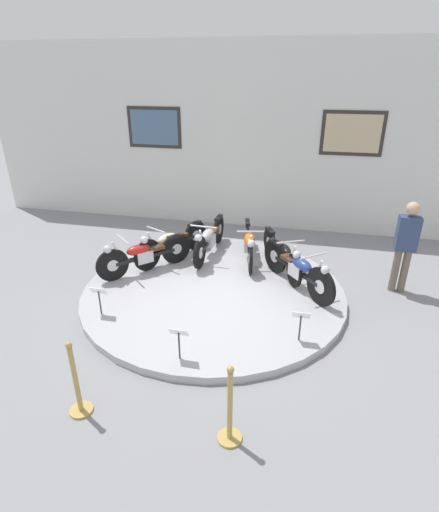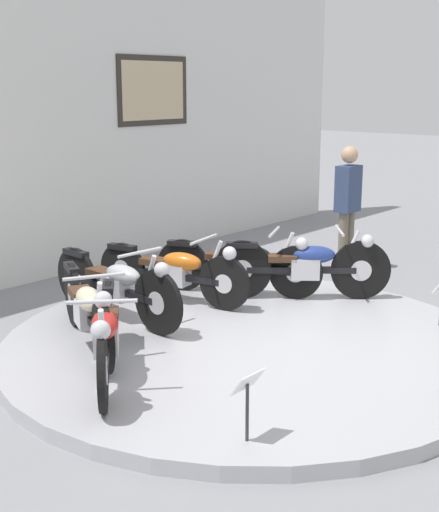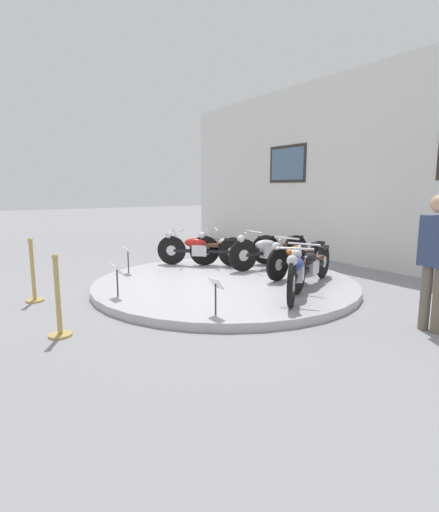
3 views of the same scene
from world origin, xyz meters
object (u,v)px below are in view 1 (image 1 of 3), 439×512
motorcycle_red (144,254)px  stanchion_post_right_of_entry (230,416)px  motorcycle_silver (209,238)px  visitor_standing (406,242)px  motorcycle_cream (171,242)px  info_placard_front_left (99,294)px  stanchion_post_left_of_entry (77,389)px  info_placard_front_centre (179,336)px  motorcycle_blue (298,268)px  motorcycle_orange (249,242)px  motorcycle_black (282,253)px  info_placard_front_right (301,319)px

motorcycle_red → stanchion_post_right_of_entry: (2.39, -3.40, -0.16)m
motorcycle_silver → visitor_standing: visitor_standing is taller
motorcycle_silver → stanchion_post_right_of_entry: 4.65m
motorcycle_cream → motorcycle_red: bearing=-117.4°
motorcycle_red → visitor_standing: (4.78, 0.54, 0.47)m
motorcycle_cream → visitor_standing: (4.44, -0.11, 0.46)m
visitor_standing → motorcycle_red: bearing=-173.6°
info_placard_front_left → stanchion_post_right_of_entry: size_ratio=0.50×
stanchion_post_left_of_entry → info_placard_front_left: bearing=110.3°
info_placard_front_centre → motorcycle_blue: bearing=58.0°
motorcycle_orange → motorcycle_silver: bearing=179.8°
info_placard_front_centre → visitor_standing: visitor_standing is taller
stanchion_post_left_of_entry → motorcycle_silver: bearing=83.7°
motorcycle_red → info_placard_front_left: 1.58m
visitor_standing → motorcycle_black: bearing=177.1°
motorcycle_blue → motorcycle_silver: bearing=151.2°
stanchion_post_left_of_entry → motorcycle_orange: bearing=73.2°
motorcycle_red → motorcycle_blue: 2.95m
motorcycle_silver → stanchion_post_right_of_entry: size_ratio=1.96×
info_placard_front_right → motorcycle_red: bearing=152.8°
info_placard_front_right → stanchion_post_right_of_entry: size_ratio=0.50×
motorcycle_orange → stanchion_post_right_of_entry: size_ratio=1.88×
motorcycle_black → info_placard_front_right: motorcycle_black is taller
motorcycle_black → info_placard_front_right: (0.45, -2.23, -0.01)m
motorcycle_silver → info_placard_front_right: bearing=-52.5°
motorcycle_red → motorcycle_silver: (1.06, 1.04, 0.01)m
motorcycle_orange → info_placard_front_right: 2.86m
motorcycle_red → motorcycle_cream: bearing=62.6°
motorcycle_red → visitor_standing: bearing=6.4°
motorcycle_cream → motorcycle_blue: 2.69m
motorcycle_red → motorcycle_cream: motorcycle_cream is taller
stanchion_post_right_of_entry → motorcycle_cream: bearing=116.8°
motorcycle_orange → motorcycle_black: bearing=-28.8°
motorcycle_cream → motorcycle_blue: size_ratio=1.12×
stanchion_post_right_of_entry → visitor_standing: bearing=58.8°
visitor_standing → info_placard_front_centre: bearing=-138.8°
motorcycle_orange → info_placard_front_right: size_ratio=3.75×
info_placard_front_centre → stanchion_post_left_of_entry: bearing=-131.0°
motorcycle_cream → visitor_standing: visitor_standing is taller
motorcycle_orange → stanchion_post_right_of_entry: (0.48, -4.44, -0.15)m
stanchion_post_right_of_entry → motorcycle_red: bearing=125.1°
motorcycle_cream → motorcycle_orange: size_ratio=0.93×
motorcycle_cream → info_placard_front_centre: motorcycle_cream is taller
visitor_standing → motorcycle_cream: bearing=178.5°
motorcycle_silver → motorcycle_blue: size_ratio=1.25×
motorcycle_blue → info_placard_front_left: motorcycle_blue is taller
motorcycle_orange → stanchion_post_left_of_entry: size_ratio=1.88×
motorcycle_red → visitor_standing: 4.83m
motorcycle_orange → info_placard_front_right: (1.16, -2.62, -0.00)m
motorcycle_orange → stanchion_post_left_of_entry: bearing=-106.8°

